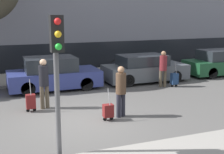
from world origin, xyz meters
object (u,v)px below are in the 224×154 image
at_px(parked_car_1, 53,74).
at_px(parked_car_3, 223,63).
at_px(parked_car_2, 144,69).
at_px(parked_bicycle, 124,65).
at_px(trolley_center, 108,111).
at_px(pedestrian_left, 44,80).
at_px(pedestrian_right, 163,67).
at_px(trolley_right, 174,79).
at_px(pedestrian_center, 121,88).
at_px(traffic_light, 57,58).
at_px(trolley_left, 31,101).

bearing_deg(parked_car_1, parked_car_3, -0.17).
relative_size(parked_car_2, parked_bicycle, 2.34).
bearing_deg(trolley_center, parked_bicycle, 62.97).
relative_size(trolley_center, parked_bicycle, 0.60).
relative_size(parked_car_2, pedestrian_left, 2.29).
xyz_separation_m(parked_car_1, parked_car_2, (4.55, -0.07, -0.04)).
relative_size(pedestrian_right, trolley_right, 1.43).
relative_size(pedestrian_center, parked_bicycle, 0.96).
distance_m(pedestrian_left, traffic_light, 4.34).
relative_size(parked_car_3, trolley_center, 4.19).
distance_m(pedestrian_left, trolley_center, 2.72).
bearing_deg(parked_car_3, trolley_left, -164.65).
xyz_separation_m(parked_car_2, pedestrian_right, (0.26, -1.36, 0.32)).
height_order(parked_car_1, trolley_center, parked_car_1).
height_order(pedestrian_right, trolley_right, pedestrian_right).
xyz_separation_m(trolley_right, traffic_light, (-6.50, -5.32, 2.02)).
bearing_deg(parked_car_2, trolley_left, -153.63).
relative_size(parked_car_1, trolley_center, 3.79).
height_order(parked_car_3, pedestrian_right, pedestrian_right).
bearing_deg(parked_bicycle, pedestrian_right, -82.41).
bearing_deg(trolley_right, trolley_center, -144.31).
xyz_separation_m(pedestrian_left, trolley_left, (-0.51, -0.20, -0.67)).
height_order(trolley_left, traffic_light, traffic_light).
height_order(pedestrian_left, trolley_right, pedestrian_left).
relative_size(traffic_light, parked_bicycle, 1.89).
relative_size(parked_car_3, pedestrian_right, 2.67).
bearing_deg(traffic_light, parked_bicycle, 58.47).
bearing_deg(parked_car_2, pedestrian_left, -153.15).
bearing_deg(trolley_center, pedestrian_center, 20.21).
bearing_deg(parked_car_1, parked_bicycle, 25.35).
bearing_deg(parked_car_1, parked_car_2, -0.91).
xyz_separation_m(trolley_left, trolley_center, (2.19, -1.83, -0.04)).
xyz_separation_m(pedestrian_left, parked_bicycle, (5.19, 4.86, -0.54)).
xyz_separation_m(parked_car_3, pedestrian_left, (-10.32, -2.77, 0.38)).
bearing_deg(parked_car_2, parked_bicycle, 95.49).
bearing_deg(pedestrian_center, pedestrian_right, 22.63).
height_order(trolley_right, traffic_light, traffic_light).
bearing_deg(pedestrian_right, trolley_right, 179.94).
bearing_deg(traffic_light, trolley_center, 46.32).
distance_m(pedestrian_center, pedestrian_right, 4.72).
bearing_deg(pedestrian_left, parked_car_1, 52.13).
relative_size(trolley_left, trolley_right, 0.98).
relative_size(trolley_left, trolley_center, 1.08).
bearing_deg(traffic_light, trolley_right, 39.32).
distance_m(parked_car_2, trolley_right, 1.73).
bearing_deg(trolley_left, pedestrian_right, 14.25).
bearing_deg(parked_car_3, pedestrian_right, -163.23).
height_order(parked_car_1, parked_car_2, parked_car_1).
xyz_separation_m(trolley_left, parked_bicycle, (5.70, 5.06, 0.13)).
height_order(traffic_light, parked_bicycle, traffic_light).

